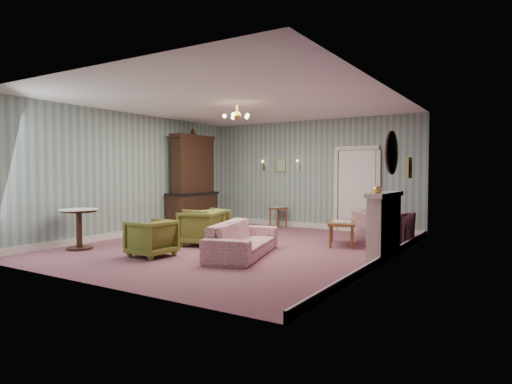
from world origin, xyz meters
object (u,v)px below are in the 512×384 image
Objects in this scene: sofa_chintz at (243,233)px; fireplace at (385,225)px; olive_chair_a at (151,236)px; olive_chair_b at (201,226)px; dresser at (193,179)px; olive_chair_c at (206,223)px; wingback_chair at (382,221)px; coffee_table at (342,233)px; pedestal_table at (79,229)px; side_table_black at (394,229)px.

fireplace reaches higher than sofa_chintz.
fireplace is (3.58, 2.06, 0.22)m from olive_chair_a.
olive_chair_b is 0.30× the size of dresser.
olive_chair_c is 0.38× the size of sofa_chintz.
wingback_chair reaches higher than coffee_table.
sofa_chintz is 2.61× the size of pedestal_table.
sofa_chintz is 3.16× the size of side_table_black.
olive_chair_b is at bearing -169.87° from fireplace.
olive_chair_c is 2.45m from dresser.
pedestal_table is at bearing 94.46° from sofa_chintz.
wingback_chair is 1.07× the size of coffee_table.
wingback_chair is 0.43m from side_table_black.
side_table_black is (3.40, 2.12, -0.07)m from olive_chair_b.
olive_chair_c is 3.99m from side_table_black.
dresser is at bearing 93.17° from pedestal_table.
sofa_chintz reaches higher than olive_chair_b.
dresser is (-1.93, 3.42, 0.96)m from olive_chair_a.
olive_chair_b is 2.91m from dresser.
dresser is (-4.98, -0.38, 0.87)m from wingback_chair.
olive_chair_c is 0.30× the size of dresser.
sofa_chintz is 4.21m from dresser.
olive_chair_a is at bearing 108.52° from sofa_chintz.
coffee_table is (1.10, 2.02, -0.16)m from sofa_chintz.
pedestal_table is at bearing 70.38° from wingback_chair.
dresser is at bearing -113.95° from olive_chair_c.
wingback_chair reaches higher than side_table_black.
pedestal_table reaches higher than olive_chair_a.
olive_chair_b reaches higher than olive_chair_a.
coffee_table is (2.71, 1.07, -0.15)m from olive_chair_c.
fireplace is 1.51m from side_table_black.
olive_chair_b is 0.77× the size of wingback_chair.
coffee_table is at bearing 141.65° from fireplace.
coffee_table is 1.21× the size of pedestal_table.
dresser is (-3.27, 2.49, 0.92)m from sofa_chintz.
olive_chair_c is at bearing -158.38° from coffee_table.
pedestal_table reaches higher than olive_chair_b.
dresser reaches higher than sofa_chintz.
pedestal_table is (-4.78, -4.03, -0.05)m from wingback_chair.
wingback_chair is at bearing 138.69° from olive_chair_c.
wingback_chair reaches higher than olive_chair_b.
dresser reaches higher than coffee_table.
olive_chair_c is at bearing -41.76° from dresser.
olive_chair_c reaches higher than olive_chair_b.
dresser is at bearing 173.97° from coffee_table.
olive_chair_c reaches higher than coffee_table.
sofa_chintz is 3.30m from side_table_black.
olive_chair_a is at bearing -133.65° from side_table_black.
olive_chair_a is 4.89m from side_table_black.
sofa_chintz reaches higher than pedestal_table.
sofa_chintz is at bearing -36.44° from dresser.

